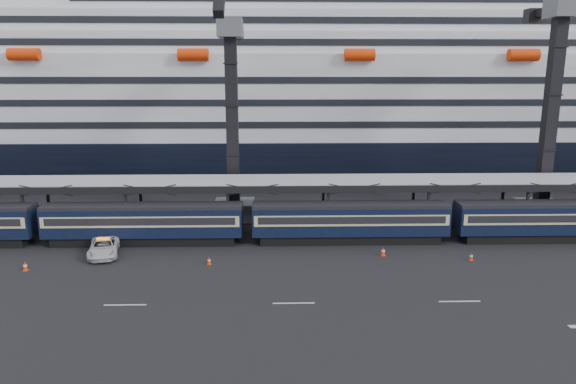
% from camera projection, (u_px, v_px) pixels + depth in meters
% --- Properties ---
extents(ground, '(260.00, 260.00, 0.00)m').
position_uv_depth(ground, '(467.00, 280.00, 40.96)').
color(ground, black).
rests_on(ground, ground).
extents(train, '(133.05, 3.00, 4.05)m').
position_uv_depth(train, '(384.00, 220.00, 50.13)').
color(train, black).
rests_on(train, ground).
extents(canopy, '(130.00, 6.25, 5.53)m').
position_uv_depth(canopy, '(422.00, 181.00, 53.49)').
color(canopy, '#A0A3A9').
rests_on(canopy, ground).
extents(cruise_ship, '(214.09, 28.84, 34.00)m').
position_uv_depth(cruise_ship, '(362.00, 100.00, 83.14)').
color(cruise_ship, black).
rests_on(cruise_ship, ground).
extents(crane_dark_near, '(4.50, 17.75, 35.08)m').
position_uv_depth(crane_dark_near, '(232.00, 114.00, 56.04)').
color(crane_dark_near, '#4B4D52').
rests_on(crane_dark_near, ground).
extents(crane_dark_mid, '(4.50, 18.24, 39.64)m').
position_uv_depth(crane_dark_mid, '(554.00, 101.00, 55.59)').
color(crane_dark_mid, '#4B4D52').
rests_on(crane_dark_mid, ground).
extents(pickup_truck, '(3.61, 5.80, 1.50)m').
position_uv_depth(pickup_truck, '(104.00, 247.00, 46.54)').
color(pickup_truck, silver).
rests_on(pickup_truck, ground).
extents(traffic_cone_b, '(0.42, 0.42, 0.84)m').
position_uv_depth(traffic_cone_b, '(25.00, 266.00, 42.86)').
color(traffic_cone_b, '#F33407').
rests_on(traffic_cone_b, ground).
extents(traffic_cone_c, '(0.35, 0.35, 0.71)m').
position_uv_depth(traffic_cone_c, '(209.00, 261.00, 44.30)').
color(traffic_cone_c, '#F33407').
rests_on(traffic_cone_c, ground).
extents(traffic_cone_d, '(0.43, 0.43, 0.85)m').
position_uv_depth(traffic_cone_d, '(383.00, 251.00, 46.51)').
color(traffic_cone_d, '#F33407').
rests_on(traffic_cone_d, ground).
extents(traffic_cone_e, '(0.37, 0.37, 0.73)m').
position_uv_depth(traffic_cone_e, '(471.00, 256.00, 45.32)').
color(traffic_cone_e, '#F33407').
rests_on(traffic_cone_e, ground).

